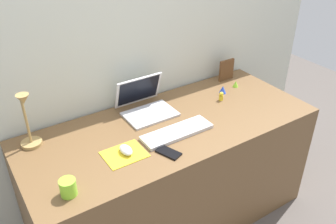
{
  "coord_description": "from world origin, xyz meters",
  "views": [
    {
      "loc": [
        -0.96,
        -1.44,
        1.87
      ],
      "look_at": [
        -0.02,
        0.0,
        0.83
      ],
      "focal_mm": 38.38,
      "sensor_mm": 36.0,
      "label": 1
    }
  ],
  "objects_px": {
    "desk_lamp": "(27,122)",
    "picture_frame": "(226,70)",
    "toy_figurine_lime": "(236,84)",
    "toy_figurine_blue": "(223,90)",
    "coffee_mug": "(68,187)",
    "toy_figurine_yellow": "(221,96)",
    "mouse": "(126,150)",
    "cell_phone": "(169,153)",
    "laptop": "(145,103)",
    "keyboard": "(177,132)"
  },
  "relations": [
    {
      "from": "cell_phone",
      "to": "coffee_mug",
      "type": "relative_size",
      "value": 1.61
    },
    {
      "from": "coffee_mug",
      "to": "toy_figurine_blue",
      "type": "distance_m",
      "value": 1.24
    },
    {
      "from": "desk_lamp",
      "to": "picture_frame",
      "type": "bearing_deg",
      "value": 2.64
    },
    {
      "from": "picture_frame",
      "to": "toy_figurine_yellow",
      "type": "bearing_deg",
      "value": -136.44
    },
    {
      "from": "laptop",
      "to": "toy_figurine_blue",
      "type": "height_order",
      "value": "laptop"
    },
    {
      "from": "mouse",
      "to": "desk_lamp",
      "type": "distance_m",
      "value": 0.51
    },
    {
      "from": "coffee_mug",
      "to": "toy_figurine_lime",
      "type": "distance_m",
      "value": 1.37
    },
    {
      "from": "mouse",
      "to": "toy_figurine_lime",
      "type": "height_order",
      "value": "toy_figurine_lime"
    },
    {
      "from": "cell_phone",
      "to": "toy_figurine_lime",
      "type": "distance_m",
      "value": 0.88
    },
    {
      "from": "picture_frame",
      "to": "coffee_mug",
      "type": "distance_m",
      "value": 1.43
    },
    {
      "from": "keyboard",
      "to": "toy_figurine_yellow",
      "type": "distance_m",
      "value": 0.48
    },
    {
      "from": "picture_frame",
      "to": "cell_phone",
      "type": "bearing_deg",
      "value": -148.59
    },
    {
      "from": "toy_figurine_lime",
      "to": "toy_figurine_yellow",
      "type": "xyz_separation_m",
      "value": [
        -0.21,
        -0.09,
        0.01
      ]
    },
    {
      "from": "toy_figurine_lime",
      "to": "toy_figurine_blue",
      "type": "xyz_separation_m",
      "value": [
        -0.13,
        -0.02,
        0.0
      ]
    },
    {
      "from": "picture_frame",
      "to": "coffee_mug",
      "type": "height_order",
      "value": "picture_frame"
    },
    {
      "from": "mouse",
      "to": "cell_phone",
      "type": "relative_size",
      "value": 0.75
    },
    {
      "from": "laptop",
      "to": "picture_frame",
      "type": "height_order",
      "value": "laptop"
    },
    {
      "from": "toy_figurine_blue",
      "to": "toy_figurine_lime",
      "type": "bearing_deg",
      "value": 9.33
    },
    {
      "from": "toy_figurine_lime",
      "to": "toy_figurine_blue",
      "type": "distance_m",
      "value": 0.14
    },
    {
      "from": "picture_frame",
      "to": "toy_figurine_lime",
      "type": "relative_size",
      "value": 3.53
    },
    {
      "from": "keyboard",
      "to": "desk_lamp",
      "type": "distance_m",
      "value": 0.78
    },
    {
      "from": "desk_lamp",
      "to": "toy_figurine_yellow",
      "type": "xyz_separation_m",
      "value": [
        1.15,
        -0.15,
        -0.13
      ]
    },
    {
      "from": "mouse",
      "to": "toy_figurine_yellow",
      "type": "xyz_separation_m",
      "value": [
        0.77,
        0.16,
        0.01
      ]
    },
    {
      "from": "toy_figurine_yellow",
      "to": "cell_phone",
      "type": "bearing_deg",
      "value": -154.33
    },
    {
      "from": "picture_frame",
      "to": "toy_figurine_lime",
      "type": "distance_m",
      "value": 0.13
    },
    {
      "from": "picture_frame",
      "to": "toy_figurine_lime",
      "type": "height_order",
      "value": "picture_frame"
    },
    {
      "from": "picture_frame",
      "to": "coffee_mug",
      "type": "bearing_deg",
      "value": -159.42
    },
    {
      "from": "keyboard",
      "to": "toy_figurine_lime",
      "type": "relative_size",
      "value": 9.64
    },
    {
      "from": "desk_lamp",
      "to": "coffee_mug",
      "type": "relative_size",
      "value": 4.13
    },
    {
      "from": "toy_figurine_yellow",
      "to": "mouse",
      "type": "bearing_deg",
      "value": -167.98
    },
    {
      "from": "coffee_mug",
      "to": "desk_lamp",
      "type": "bearing_deg",
      "value": 94.88
    },
    {
      "from": "cell_phone",
      "to": "toy_figurine_yellow",
      "type": "xyz_separation_m",
      "value": [
        0.59,
        0.28,
        0.02
      ]
    },
    {
      "from": "cell_phone",
      "to": "mouse",
      "type": "bearing_deg",
      "value": 126.22
    },
    {
      "from": "desk_lamp",
      "to": "coffee_mug",
      "type": "xyz_separation_m",
      "value": [
        0.04,
        -0.44,
        -0.12
      ]
    },
    {
      "from": "keyboard",
      "to": "toy_figurine_blue",
      "type": "height_order",
      "value": "toy_figurine_blue"
    },
    {
      "from": "toy_figurine_lime",
      "to": "coffee_mug",
      "type": "bearing_deg",
      "value": -163.94
    },
    {
      "from": "toy_figurine_yellow",
      "to": "toy_figurine_lime",
      "type": "bearing_deg",
      "value": 23.78
    },
    {
      "from": "desk_lamp",
      "to": "cell_phone",
      "type": "bearing_deg",
      "value": -37.43
    },
    {
      "from": "keyboard",
      "to": "coffee_mug",
      "type": "xyz_separation_m",
      "value": [
        -0.66,
        -0.13,
        0.03
      ]
    },
    {
      "from": "mouse",
      "to": "toy_figurine_lime",
      "type": "xyz_separation_m",
      "value": [
        0.97,
        0.25,
        0.0
      ]
    },
    {
      "from": "desk_lamp",
      "to": "picture_frame",
      "type": "height_order",
      "value": "desk_lamp"
    },
    {
      "from": "toy_figurine_lime",
      "to": "toy_figurine_blue",
      "type": "relative_size",
      "value": 0.82
    },
    {
      "from": "desk_lamp",
      "to": "toy_figurine_lime",
      "type": "height_order",
      "value": "desk_lamp"
    },
    {
      "from": "laptop",
      "to": "toy_figurine_lime",
      "type": "height_order",
      "value": "laptop"
    },
    {
      "from": "desk_lamp",
      "to": "picture_frame",
      "type": "distance_m",
      "value": 1.38
    },
    {
      "from": "mouse",
      "to": "toy_figurine_lime",
      "type": "relative_size",
      "value": 2.26
    },
    {
      "from": "keyboard",
      "to": "mouse",
      "type": "height_order",
      "value": "mouse"
    },
    {
      "from": "toy_figurine_lime",
      "to": "toy_figurine_yellow",
      "type": "relative_size",
      "value": 0.73
    },
    {
      "from": "picture_frame",
      "to": "toy_figurine_lime",
      "type": "xyz_separation_m",
      "value": [
        -0.02,
        -0.12,
        -0.05
      ]
    },
    {
      "from": "keyboard",
      "to": "toy_figurine_lime",
      "type": "xyz_separation_m",
      "value": [
        0.66,
        0.25,
        0.01
      ]
    }
  ]
}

